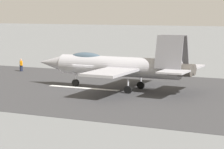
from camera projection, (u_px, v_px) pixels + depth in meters
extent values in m
plane|color=slate|center=(85.00, 88.00, 49.70)|extent=(400.00, 400.00, 0.00)
cube|color=#373739|center=(85.00, 88.00, 49.69)|extent=(240.00, 26.00, 0.02)
cube|color=white|center=(83.00, 88.00, 49.75)|extent=(8.00, 0.70, 0.00)
cylinder|color=#A6A4AB|center=(118.00, 66.00, 48.40)|extent=(12.99, 2.21, 1.97)
cone|color=#A6A4AB|center=(51.00, 63.00, 51.86)|extent=(3.02, 1.73, 1.67)
ellipsoid|color=#3F5160|center=(86.00, 58.00, 49.89)|extent=(3.62, 1.17, 1.10)
cylinder|color=#47423D|center=(180.00, 71.00, 45.03)|extent=(2.22, 1.14, 1.10)
cylinder|color=#47423D|center=(184.00, 69.00, 46.01)|extent=(2.22, 1.14, 1.10)
cube|color=#A6A4AB|center=(110.00, 72.00, 44.52)|extent=(3.51, 5.87, 0.24)
cube|color=#A6A4AB|center=(142.00, 64.00, 51.45)|extent=(3.51, 5.87, 0.24)
cube|color=#A6A4AB|center=(174.00, 72.00, 43.37)|extent=(2.45, 2.84, 0.16)
cube|color=#A6A4AB|center=(189.00, 66.00, 47.64)|extent=(2.45, 2.84, 0.16)
cube|color=slate|center=(169.00, 52.00, 44.93)|extent=(2.62, 0.99, 3.14)
cube|color=slate|center=(175.00, 51.00, 46.53)|extent=(2.62, 0.99, 3.14)
cylinder|color=silver|center=(76.00, 80.00, 50.79)|extent=(0.18, 0.18, 1.40)
cylinder|color=black|center=(76.00, 83.00, 50.83)|extent=(0.77, 0.31, 0.76)
cylinder|color=silver|center=(128.00, 86.00, 46.42)|extent=(0.18, 0.18, 1.40)
cylinder|color=black|center=(128.00, 90.00, 46.46)|extent=(0.77, 0.31, 0.76)
cylinder|color=silver|center=(141.00, 82.00, 49.27)|extent=(0.18, 0.18, 1.40)
cylinder|color=black|center=(141.00, 85.00, 49.31)|extent=(0.77, 0.31, 0.76)
cube|color=#1E2338|center=(21.00, 68.00, 63.39)|extent=(0.24, 0.36, 0.89)
cube|color=orange|center=(21.00, 63.00, 63.31)|extent=(0.52, 0.50, 0.60)
sphere|color=tan|center=(21.00, 60.00, 63.25)|extent=(0.22, 0.22, 0.22)
cylinder|color=orange|center=(22.00, 64.00, 63.04)|extent=(0.10, 0.10, 0.57)
cylinder|color=orange|center=(21.00, 63.00, 63.58)|extent=(0.10, 0.10, 0.57)
cone|color=orange|center=(106.00, 71.00, 61.74)|extent=(0.44, 0.44, 0.55)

